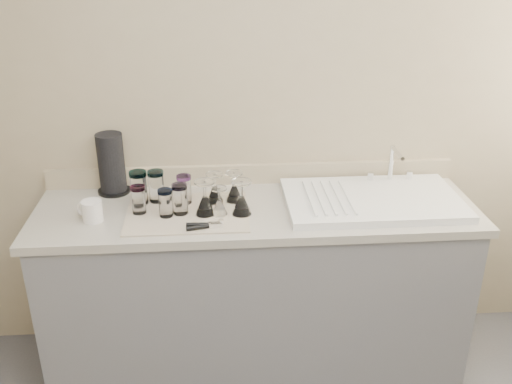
{
  "coord_description": "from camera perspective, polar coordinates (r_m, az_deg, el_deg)",
  "views": [
    {
      "loc": [
        -0.18,
        -1.19,
        2.06
      ],
      "look_at": [
        -0.01,
        1.15,
        1.0
      ],
      "focal_mm": 40.0,
      "sensor_mm": 36.0,
      "label": 1
    }
  ],
  "objects": [
    {
      "name": "goblet_back_left",
      "position": [
        2.69,
        -4.14,
        -0.02
      ],
      "size": [
        0.08,
        0.08,
        0.14
      ],
      "color": "white",
      "rests_on": "dish_towel"
    },
    {
      "name": "paper_towel_roll",
      "position": [
        2.85,
        -14.25,
        2.7
      ],
      "size": [
        0.16,
        0.16,
        0.3
      ],
      "color": "black",
      "rests_on": "counter_unit"
    },
    {
      "name": "white_mug",
      "position": [
        2.62,
        -16.11,
        -1.81
      ],
      "size": [
        0.14,
        0.12,
        0.09
      ],
      "color": "white",
      "rests_on": "counter_unit"
    },
    {
      "name": "room_envelope",
      "position": [
        1.31,
        4.02,
        1.43
      ],
      "size": [
        3.54,
        3.5,
        2.52
      ],
      "color": "#535358",
      "rests_on": "ground"
    },
    {
      "name": "can_opener",
      "position": [
        2.47,
        -5.14,
        -3.36
      ],
      "size": [
        0.16,
        0.06,
        0.02
      ],
      "color": "silver",
      "rests_on": "dish_towel"
    },
    {
      "name": "goblet_back_right",
      "position": [
        2.69,
        -2.18,
        0.08
      ],
      "size": [
        0.08,
        0.08,
        0.14
      ],
      "color": "white",
      "rests_on": "dish_towel"
    },
    {
      "name": "goblet_front_right",
      "position": [
        2.56,
        -1.45,
        -1.08
      ],
      "size": [
        0.09,
        0.09,
        0.16
      ],
      "color": "white",
      "rests_on": "dish_towel"
    },
    {
      "name": "tumbler_cyan",
      "position": [
        2.72,
        -9.94,
        0.6
      ],
      "size": [
        0.08,
        0.08,
        0.15
      ],
      "color": "white",
      "rests_on": "dish_towel"
    },
    {
      "name": "tumbler_blue",
      "position": [
        2.57,
        -9.03,
        -1.06
      ],
      "size": [
        0.06,
        0.06,
        0.13
      ],
      "color": "white",
      "rests_on": "dish_towel"
    },
    {
      "name": "tumbler_teal",
      "position": [
        2.7,
        -11.64,
        0.45
      ],
      "size": [
        0.08,
        0.08,
        0.16
      ],
      "color": "white",
      "rests_on": "dish_towel"
    },
    {
      "name": "counter_unit",
      "position": [
        2.89,
        0.03,
        -9.55
      ],
      "size": [
        2.06,
        0.62,
        0.9
      ],
      "color": "slate",
      "rests_on": "ground"
    },
    {
      "name": "dish_towel",
      "position": [
        2.62,
        -6.87,
        -2.06
      ],
      "size": [
        0.55,
        0.42,
        0.01
      ],
      "primitive_type": "cube",
      "color": "beige",
      "rests_on": "counter_unit"
    },
    {
      "name": "tumbler_magenta",
      "position": [
        2.62,
        -11.67,
        -0.73
      ],
      "size": [
        0.07,
        0.07,
        0.13
      ],
      "color": "white",
      "rests_on": "dish_towel"
    },
    {
      "name": "goblet_front_left",
      "position": [
        2.57,
        -3.69,
        -1.33
      ],
      "size": [
        0.07,
        0.07,
        0.13
      ],
      "color": "white",
      "rests_on": "dish_towel"
    },
    {
      "name": "tumbler_purple",
      "position": [
        2.68,
        -7.19,
        0.3
      ],
      "size": [
        0.07,
        0.07,
        0.14
      ],
      "color": "white",
      "rests_on": "dish_towel"
    },
    {
      "name": "tumbler_lavender",
      "position": [
        2.58,
        -7.6,
        -0.68
      ],
      "size": [
        0.07,
        0.07,
        0.14
      ],
      "color": "white",
      "rests_on": "dish_towel"
    },
    {
      "name": "goblet_extra",
      "position": [
        2.57,
        -5.12,
        -1.11
      ],
      "size": [
        0.09,
        0.09,
        0.16
      ],
      "color": "white",
      "rests_on": "dish_towel"
    },
    {
      "name": "sink_unit",
      "position": [
        2.75,
        11.58,
        -0.72
      ],
      "size": [
        0.82,
        0.5,
        0.22
      ],
      "color": "white",
      "rests_on": "counter_unit"
    }
  ]
}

